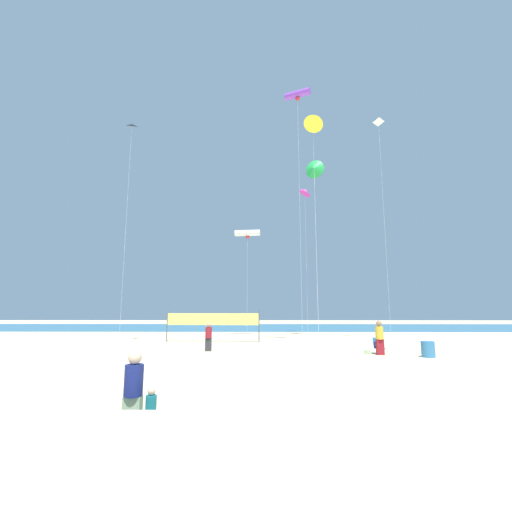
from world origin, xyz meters
TOP-DOWN VIEW (x-y plane):
  - ground_plane at (0.00, 0.00)m, footprint 120.00×120.00m
  - ocean_band at (0.00, 31.52)m, footprint 120.00×20.00m
  - boardwalk_ledge at (0.00, -10.53)m, footprint 28.00×0.44m
  - mother_figure at (-1.00, -9.56)m, footprint 0.38×0.38m
  - toddler_figure at (-0.60, -9.64)m, footprint 0.22×0.22m
  - beachgoer_mustard_shirt at (8.20, 2.77)m, footprint 0.43×0.43m
  - beachgoer_maroon_shirt at (-1.59, 4.29)m, footprint 0.39×0.39m
  - folding_beach_chair at (8.28, 3.23)m, footprint 0.52×0.65m
  - trash_barrel at (10.41, 1.86)m, footprint 0.68×0.68m
  - volleyball_net at (-2.16, 10.02)m, footprint 7.26×0.44m
  - beach_handbag at (7.56, 3.00)m, footprint 0.28×0.14m
  - kite_magenta_inflatable at (6.15, 17.28)m, footprint 1.56×1.50m
  - kite_white_tube at (0.29, 15.18)m, footprint 2.46×0.83m
  - kite_green_delta at (6.51, 13.11)m, footprint 1.74×1.16m
  - kite_black_diamond at (-7.96, 6.56)m, footprint 0.73×0.73m
  - kite_violet_tube at (4.38, 6.82)m, footprint 1.97×1.25m
  - kite_yellow_delta at (6.16, 11.07)m, footprint 1.72×0.55m
  - kite_white_diamond at (11.27, 9.38)m, footprint 0.81×0.83m

SIDE VIEW (x-z plane):
  - ground_plane at x=0.00m, z-range 0.00..0.00m
  - ocean_band at x=0.00m, z-range 0.00..0.01m
  - beach_handbag at x=7.56m, z-range 0.00..0.23m
  - boardwalk_ledge at x=0.00m, z-range 0.00..0.70m
  - trash_barrel at x=10.41m, z-range 0.00..0.82m
  - folding_beach_chair at x=8.28m, z-range 0.02..0.91m
  - toddler_figure at x=-0.60m, z-range 0.03..0.99m
  - mother_figure at x=-1.00m, z-range 0.06..1.72m
  - beachgoer_maroon_shirt at x=-1.59m, z-range 0.06..1.76m
  - beachgoer_mustard_shirt at x=8.20m, z-range 0.06..1.93m
  - volleyball_net at x=-2.16m, z-range 0.43..2.83m
  - kite_white_tube at x=0.29m, z-range 4.68..14.68m
  - kite_magenta_inflatable at x=6.15m, z-range 6.93..21.73m
  - kite_green_delta at x=6.51m, z-range 7.20..23.36m
  - kite_black_diamond at x=-7.96m, z-range 7.59..23.80m
  - kite_white_diamond at x=11.27m, z-range 8.49..26.43m
  - kite_yellow_delta at x=6.16m, z-range 8.77..28.04m
  - kite_violet_tube at x=4.38m, z-range 9.07..27.87m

